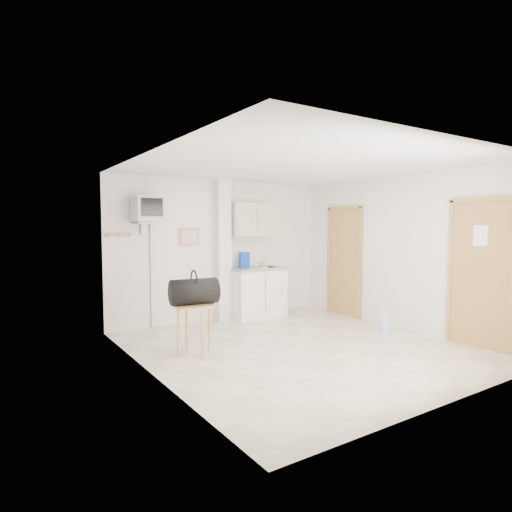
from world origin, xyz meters
TOP-DOWN VIEW (x-y plane):
  - ground at (0.00, 0.00)m, footprint 4.50×4.50m
  - room_envelope at (0.24, 0.09)m, footprint 4.24×4.54m
  - kitchenette at (0.57, 2.00)m, footprint 1.03×0.58m
  - crt_television at (-1.45, 2.02)m, footprint 0.44×0.45m
  - round_table at (-1.36, 0.52)m, footprint 0.53×0.53m
  - duffel_bag at (-1.37, 0.51)m, footprint 0.64×0.40m
  - water_bottle at (1.50, -0.22)m, footprint 0.13×0.13m

SIDE VIEW (x-z plane):
  - ground at x=0.00m, z-range 0.00..0.00m
  - water_bottle at x=1.50m, z-range -0.02..0.36m
  - round_table at x=-1.36m, z-range 0.22..0.89m
  - kitchenette at x=0.57m, z-range -0.25..1.85m
  - duffel_bag at x=-1.37m, z-range 0.61..1.06m
  - room_envelope at x=0.24m, z-range 0.26..2.81m
  - crt_television at x=-1.45m, z-range 0.86..3.01m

